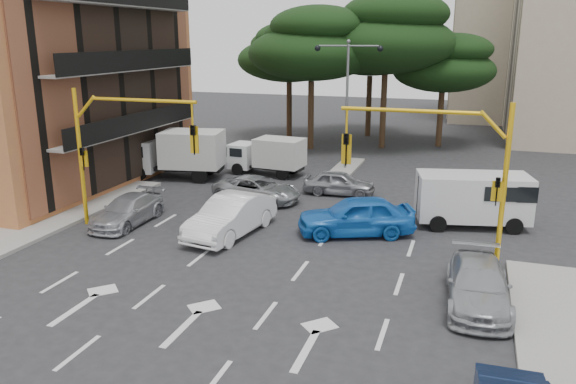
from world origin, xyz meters
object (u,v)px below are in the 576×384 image
Objects in this scene: signal_mast_left at (114,140)px; car_blue_compact at (356,216)px; car_white_hatch at (231,216)px; car_silver_cross_b at (339,183)px; car_silver_parked at (478,285)px; street_lamp_center at (347,82)px; car_silver_cross_a at (257,189)px; car_silver_wagon at (128,210)px; signal_mast_right at (451,162)px; box_truck_a at (176,155)px; van_white at (472,200)px; box_truck_b at (267,156)px.

car_blue_compact is at bearing 13.70° from signal_mast_left.
car_white_hatch is 8.08m from car_silver_cross_b.
street_lamp_center is at bearing 111.95° from car_silver_parked.
car_silver_cross_b reaches higher than car_silver_cross_a.
car_silver_wagon is at bearing 163.79° from car_silver_parked.
car_blue_compact is at bearing 10.03° from car_silver_wagon.
car_silver_wagon is 1.14× the size of car_silver_cross_b.
car_white_hatch is 5.10m from car_silver_cross_a.
car_silver_wagon is (-6.85, -13.40, -4.81)m from street_lamp_center.
signal_mast_right is 18.26m from box_truck_a.
street_lamp_center is 15.80m from car_silver_wagon.
van_white is (7.66, -8.82, -4.25)m from street_lamp_center.
box_truck_a reaches higher than box_truck_b.
signal_mast_left is 10.62m from car_blue_compact.
car_white_hatch is (-1.89, -13.27, -4.60)m from street_lamp_center.
box_truck_a is (-7.11, 8.06, 0.58)m from car_white_hatch.
car_silver_wagon is (-0.04, 0.61, -3.27)m from signal_mast_left.
box_truck_b is (-4.20, -2.73, -4.29)m from street_lamp_center.
car_silver_cross_a is at bearing 50.92° from car_silver_wagon.
signal_mast_right is 9.25m from car_white_hatch.
signal_mast_left is 1.27× the size of van_white.
street_lamp_center reaches higher than car_white_hatch.
street_lamp_center is 2.07× the size of car_silver_cross_b.
car_blue_compact is 1.14× the size of car_silver_wagon.
car_blue_compact is at bearing -128.68° from box_truck_a.
box_truck_b is (4.80, 2.47, -0.28)m from box_truck_a.
box_truck_a is 1.24× the size of box_truck_b.
signal_mast_left reaches higher than box_truck_a.
street_lamp_center reaches higher than signal_mast_right.
car_silver_wagon is at bearing 171.10° from box_truck_b.
signal_mast_right reaches higher than box_truck_b.
box_truck_b is (-1.51, 5.50, 0.51)m from car_silver_cross_a.
car_silver_cross_a is at bearing 54.53° from signal_mast_left.
signal_mast_left reaches higher than car_silver_cross_a.
street_lamp_center is 1.36× the size of box_truck_a.
car_silver_cross_b is at bearing 44.25° from car_silver_wagon.
car_silver_cross_b is (7.82, 7.69, 0.02)m from car_silver_wagon.
car_silver_wagon is (-4.96, -0.14, -0.21)m from car_white_hatch.
car_silver_wagon is at bearing -176.08° from box_truck_a.
signal_mast_right reaches higher than car_blue_compact.
signal_mast_left reaches higher than car_silver_parked.
signal_mast_left reaches higher than car_silver_cross_b.
car_silver_wagon is at bearing 148.67° from car_silver_cross_a.
signal_mast_left is 0.77× the size of street_lamp_center.
car_silver_cross_a is (-9.49, 5.78, -3.26)m from signal_mast_right.
street_lamp_center is 1.64× the size of van_white.
signal_mast_right is 1.24× the size of car_blue_compact.
street_lamp_center is 1.73× the size of car_silver_cross_a.
box_truck_a is (-2.20, 8.80, -2.47)m from signal_mast_left.
box_truck_a is at bearing -115.07° from van_white.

